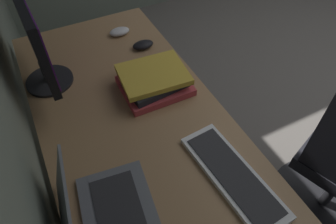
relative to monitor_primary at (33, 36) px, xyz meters
name	(u,v)px	position (x,y,z in m)	size (l,w,h in m)	color
desk	(156,169)	(-0.56, -0.24, -0.30)	(1.92, 0.70, 0.73)	#936D47
monitor_primary	(33,36)	(0.00, 0.00, 0.00)	(0.50, 0.20, 0.40)	black
laptop_left	(98,210)	(-0.68, 0.00, -0.18)	(0.32, 0.31, 0.21)	#595B60
keyboard_main	(233,176)	(-0.75, -0.44, -0.22)	(0.43, 0.17, 0.02)	silver
mouse_main	(143,45)	(0.04, -0.46, -0.22)	(0.06, 0.10, 0.03)	black
mouse_spare	(119,32)	(0.20, -0.39, -0.22)	(0.06, 0.10, 0.03)	silver
book_stack_near	(155,81)	(-0.25, -0.39, -0.19)	(0.24, 0.29, 0.08)	#B2383D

